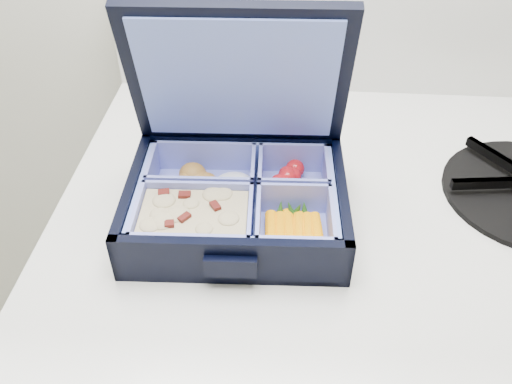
# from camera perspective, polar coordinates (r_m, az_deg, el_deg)

# --- Properties ---
(bento_box) EXTENTS (0.22, 0.17, 0.05)m
(bento_box) POSITION_cam_1_polar(r_m,az_deg,el_deg) (0.53, -2.04, -1.11)
(bento_box) COLOR black
(bento_box) RESTS_ON stove
(burner_grate_rear) EXTENTS (0.21, 0.21, 0.02)m
(burner_grate_rear) POSITION_cam_1_polar(r_m,az_deg,el_deg) (0.72, -1.39, 9.70)
(burner_grate_rear) COLOR black
(burner_grate_rear) RESTS_ON stove
(fork) EXTENTS (0.10, 0.18, 0.01)m
(fork) POSITION_cam_1_polar(r_m,az_deg,el_deg) (0.65, 2.35, 5.28)
(fork) COLOR #A3A5AE
(fork) RESTS_ON stove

